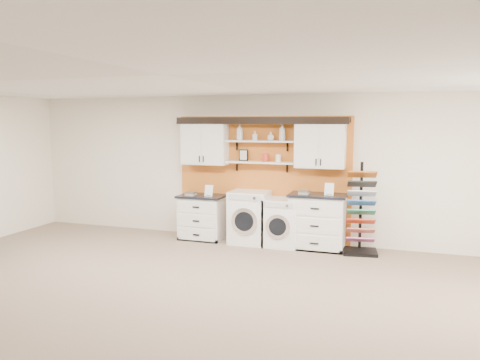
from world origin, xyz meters
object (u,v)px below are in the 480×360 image
(washer, at_px, (250,217))
(dryer, at_px, (282,222))
(sample_rack, at_px, (361,224))
(base_cabinet_left, at_px, (202,217))
(base_cabinet_right, at_px, (317,221))

(washer, distance_m, dryer, 0.63)
(dryer, relative_size, sample_rack, 0.55)
(base_cabinet_left, xyz_separation_m, base_cabinet_right, (2.26, -0.00, 0.06))
(dryer, distance_m, sample_rack, 1.42)
(washer, relative_size, sample_rack, 0.62)
(dryer, xyz_separation_m, sample_rack, (1.42, -0.06, 0.07))
(washer, xyz_separation_m, sample_rack, (2.05, -0.06, 0.02))
(base_cabinet_left, distance_m, base_cabinet_right, 2.26)
(washer, bearing_deg, sample_rack, -1.69)
(washer, bearing_deg, base_cabinet_left, 179.80)
(dryer, bearing_deg, washer, 180.00)
(dryer, bearing_deg, base_cabinet_left, 179.88)
(base_cabinet_right, height_order, dryer, base_cabinet_right)
(base_cabinet_left, distance_m, washer, 0.98)
(sample_rack, bearing_deg, base_cabinet_left, 171.04)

